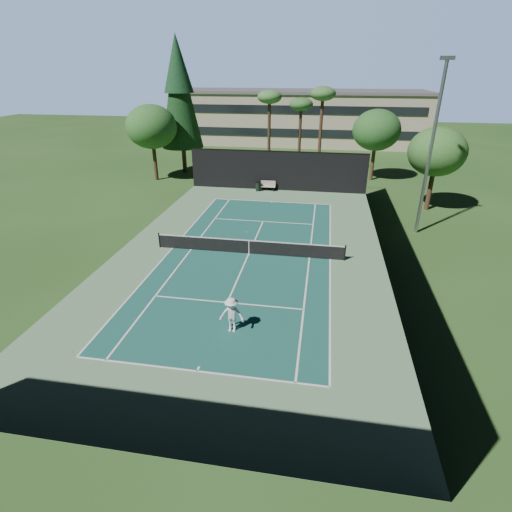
% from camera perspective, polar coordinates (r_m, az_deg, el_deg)
% --- Properties ---
extents(ground, '(160.00, 160.00, 0.00)m').
position_cam_1_polar(ground, '(27.28, -1.02, 0.33)').
color(ground, '#274D1D').
rests_on(ground, ground).
extents(apron_slab, '(18.00, 32.00, 0.01)m').
position_cam_1_polar(apron_slab, '(27.28, -1.02, 0.34)').
color(apron_slab, '#618960').
rests_on(apron_slab, ground).
extents(court_surface, '(10.97, 23.77, 0.01)m').
position_cam_1_polar(court_surface, '(27.28, -1.02, 0.35)').
color(court_surface, '#1A544A').
rests_on(court_surface, ground).
extents(court_lines, '(11.07, 23.87, 0.01)m').
position_cam_1_polar(court_lines, '(27.28, -1.02, 0.37)').
color(court_lines, white).
rests_on(court_lines, ground).
extents(tennis_net, '(12.90, 0.10, 1.10)m').
position_cam_1_polar(tennis_net, '(27.05, -1.03, 1.40)').
color(tennis_net, black).
rests_on(tennis_net, ground).
extents(fence, '(18.04, 32.05, 4.03)m').
position_cam_1_polar(fence, '(26.56, -1.03, 4.32)').
color(fence, black).
rests_on(fence, ground).
extents(player, '(1.19, 0.69, 1.83)m').
position_cam_1_polar(player, '(19.12, -3.50, -8.39)').
color(player, white).
rests_on(player, ground).
extents(tennis_ball_a, '(0.07, 0.07, 0.07)m').
position_cam_1_polar(tennis_ball_a, '(20.07, -24.88, -12.32)').
color(tennis_ball_a, '#E5F437').
rests_on(tennis_ball_a, ground).
extents(tennis_ball_b, '(0.07, 0.07, 0.07)m').
position_cam_1_polar(tennis_ball_b, '(31.09, -1.42, 3.61)').
color(tennis_ball_b, '#B5CF2F').
rests_on(tennis_ball_b, ground).
extents(tennis_ball_c, '(0.06, 0.06, 0.06)m').
position_cam_1_polar(tennis_ball_c, '(30.87, -1.22, 3.44)').
color(tennis_ball_c, '#BFD530').
rests_on(tennis_ball_c, ground).
extents(tennis_ball_d, '(0.07, 0.07, 0.07)m').
position_cam_1_polar(tennis_ball_d, '(31.16, -11.62, 3.14)').
color(tennis_ball_d, yellow).
rests_on(tennis_ball_d, ground).
extents(park_bench, '(1.50, 0.45, 1.02)m').
position_cam_1_polar(park_bench, '(41.78, 1.74, 10.04)').
color(park_bench, beige).
rests_on(park_bench, ground).
extents(trash_bin, '(0.56, 0.56, 0.95)m').
position_cam_1_polar(trash_bin, '(41.67, 0.30, 9.92)').
color(trash_bin, black).
rests_on(trash_bin, ground).
extents(pine_tree, '(4.80, 4.80, 15.00)m').
position_cam_1_polar(pine_tree, '(49.24, -10.97, 22.57)').
color(pine_tree, '#462F1E').
rests_on(pine_tree, ground).
extents(palm_a, '(2.80, 2.80, 9.32)m').
position_cam_1_polar(palm_a, '(48.87, 1.94, 21.36)').
color(palm_a, '#3F2E1B').
rests_on(palm_a, ground).
extents(palm_b, '(2.80, 2.80, 8.42)m').
position_cam_1_polar(palm_b, '(50.58, 6.45, 20.41)').
color(palm_b, '#442D1D').
rests_on(palm_b, ground).
extents(palm_c, '(2.80, 2.80, 9.77)m').
position_cam_1_polar(palm_c, '(47.41, 9.51, 21.44)').
color(palm_c, '#492F1F').
rests_on(palm_c, ground).
extents(decid_tree_a, '(5.12, 5.12, 7.62)m').
position_cam_1_polar(decid_tree_a, '(47.02, 16.84, 16.81)').
color(decid_tree_a, '#4E3821').
rests_on(decid_tree_a, ground).
extents(decid_tree_b, '(4.80, 4.80, 7.14)m').
position_cam_1_polar(decid_tree_b, '(38.05, 24.44, 13.38)').
color(decid_tree_b, '#4F3122').
rests_on(decid_tree_b, ground).
extents(decid_tree_c, '(5.44, 5.44, 8.09)m').
position_cam_1_polar(decid_tree_c, '(46.58, -14.71, 17.41)').
color(decid_tree_c, '#49341F').
rests_on(decid_tree_c, ground).
extents(campus_building, '(40.50, 12.50, 8.30)m').
position_cam_1_polar(campus_building, '(70.82, 6.16, 19.20)').
color(campus_building, '#B7A88E').
rests_on(campus_building, ground).
extents(light_pole, '(0.90, 0.25, 12.22)m').
position_cam_1_polar(light_pole, '(31.61, 23.75, 14.04)').
color(light_pole, gray).
rests_on(light_pole, ground).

